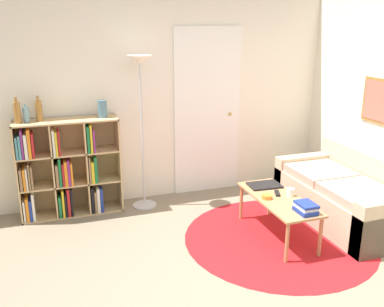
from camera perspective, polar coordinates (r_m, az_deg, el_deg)
ground_plane at (r=3.71m, az=7.03°, el=-18.20°), size 14.00×14.00×0.00m
wall_back at (r=5.28m, az=-3.18°, el=7.80°), size 7.14×0.11×2.60m
wall_right at (r=5.25m, az=23.14°, el=6.54°), size 0.08×5.29×2.60m
rug at (r=4.59m, az=11.50°, el=-11.00°), size 1.95×1.95×0.01m
bookshelf at (r=5.07m, az=-16.58°, el=-2.14°), size 1.13×0.34×1.11m
floor_lamp at (r=4.88m, az=-6.88°, el=8.71°), size 0.29×0.29×1.79m
couch at (r=5.10m, az=20.04°, el=-5.47°), size 0.83×1.62×0.75m
coffee_table at (r=4.48m, az=11.43°, el=-6.36°), size 0.44×1.06×0.43m
laptop at (r=4.74m, az=9.64°, el=-4.18°), size 0.36×0.26×0.02m
bowl at (r=4.41m, az=9.95°, el=-5.69°), size 0.10×0.10×0.04m
book_stack_on_table at (r=4.17m, az=14.93°, el=-7.01°), size 0.17×0.22×0.09m
cup at (r=4.52m, az=12.99°, el=-5.04°), size 0.08×0.08×0.08m
remote at (r=4.55m, az=11.30°, el=-5.21°), size 0.10×0.15×0.02m
bottle_left at (r=4.89m, az=-22.28°, el=5.10°), size 0.07×0.07×0.28m
bottle_middle at (r=4.90m, az=-21.25°, el=4.87°), size 0.06×0.06×0.21m
bottle_right at (r=4.92m, az=-19.74°, el=5.42°), size 0.07×0.07×0.28m
vase_on_shelf at (r=4.92m, az=-11.86°, el=5.86°), size 0.10×0.10×0.20m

